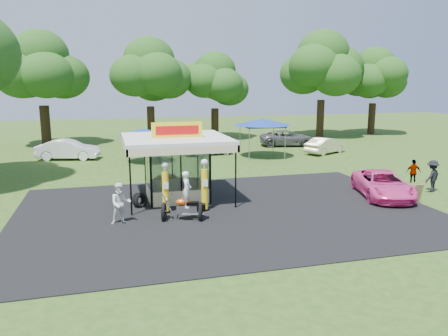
{
  "coord_description": "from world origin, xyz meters",
  "views": [
    {
      "loc": [
        -5.52,
        -17.72,
        6.19
      ],
      "look_at": [
        0.37,
        4.0,
        1.76
      ],
      "focal_mm": 35.0,
      "sensor_mm": 36.0,
      "label": 1
    }
  ],
  "objects_px": {
    "gas_pump_right": "(205,186)",
    "tent_west": "(143,132)",
    "spectator_east_b": "(413,172)",
    "bg_car_d": "(288,138)",
    "bg_car_e": "(325,146)",
    "tent_east": "(262,122)",
    "kiosk_car": "(171,181)",
    "gas_station_kiosk": "(176,166)",
    "motorcycle": "(185,201)",
    "gas_pump_left": "(165,189)",
    "pink_sedan": "(383,184)",
    "spectator_east_a": "(432,176)",
    "spectator_west": "(121,203)",
    "a_frame_sign": "(415,193)",
    "bg_car_a": "(68,150)",
    "bg_car_c": "(208,146)"
  },
  "relations": [
    {
      "from": "gas_pump_right",
      "to": "spectator_east_b",
      "type": "relative_size",
      "value": 1.64
    },
    {
      "from": "bg_car_d",
      "to": "bg_car_e",
      "type": "xyz_separation_m",
      "value": [
        1.31,
        -5.26,
        -0.05
      ]
    },
    {
      "from": "kiosk_car",
      "to": "bg_car_a",
      "type": "xyz_separation_m",
      "value": [
        -6.58,
        12.23,
        0.33
      ]
    },
    {
      "from": "gas_pump_right",
      "to": "bg_car_e",
      "type": "relative_size",
      "value": 0.6
    },
    {
      "from": "spectator_west",
      "to": "bg_car_a",
      "type": "xyz_separation_m",
      "value": [
        -3.52,
        18.02,
        -0.12
      ]
    },
    {
      "from": "gas_station_kiosk",
      "to": "gas_pump_left",
      "type": "relative_size",
      "value": 2.14
    },
    {
      "from": "kiosk_car",
      "to": "spectator_east_b",
      "type": "relative_size",
      "value": 1.79
    },
    {
      "from": "spectator_east_b",
      "to": "motorcycle",
      "type": "bearing_deg",
      "value": 26.99
    },
    {
      "from": "gas_pump_left",
      "to": "bg_car_e",
      "type": "xyz_separation_m",
      "value": [
        16.0,
        14.14,
        -0.5
      ]
    },
    {
      "from": "kiosk_car",
      "to": "bg_car_c",
      "type": "height_order",
      "value": "bg_car_c"
    },
    {
      "from": "a_frame_sign",
      "to": "spectator_west",
      "type": "xyz_separation_m",
      "value": [
        -14.84,
        0.59,
        0.4
      ]
    },
    {
      "from": "a_frame_sign",
      "to": "bg_car_e",
      "type": "height_order",
      "value": "bg_car_e"
    },
    {
      "from": "gas_station_kiosk",
      "to": "gas_pump_right",
      "type": "relative_size",
      "value": 2.09
    },
    {
      "from": "bg_car_d",
      "to": "tent_west",
      "type": "distance_m",
      "value": 15.61
    },
    {
      "from": "motorcycle",
      "to": "pink_sedan",
      "type": "xyz_separation_m",
      "value": [
        11.14,
        1.22,
        -0.21
      ]
    },
    {
      "from": "bg_car_d",
      "to": "tent_east",
      "type": "relative_size",
      "value": 1.18
    },
    {
      "from": "a_frame_sign",
      "to": "tent_east",
      "type": "relative_size",
      "value": 0.23
    },
    {
      "from": "tent_east",
      "to": "kiosk_car",
      "type": "bearing_deg",
      "value": -134.33
    },
    {
      "from": "gas_station_kiosk",
      "to": "motorcycle",
      "type": "height_order",
      "value": "gas_station_kiosk"
    },
    {
      "from": "spectator_west",
      "to": "tent_east",
      "type": "distance_m",
      "value": 19.41
    },
    {
      "from": "gas_station_kiosk",
      "to": "bg_car_a",
      "type": "height_order",
      "value": "gas_station_kiosk"
    },
    {
      "from": "gas_pump_right",
      "to": "kiosk_car",
      "type": "xyz_separation_m",
      "value": [
        -0.96,
        4.78,
        -0.76
      ]
    },
    {
      "from": "gas_pump_right",
      "to": "bg_car_d",
      "type": "height_order",
      "value": "gas_pump_right"
    },
    {
      "from": "motorcycle",
      "to": "bg_car_d",
      "type": "bearing_deg",
      "value": 70.11
    },
    {
      "from": "bg_car_a",
      "to": "tent_east",
      "type": "xyz_separation_m",
      "value": [
        15.62,
        -2.98,
        2.12
      ]
    },
    {
      "from": "motorcycle",
      "to": "bg_car_d",
      "type": "relative_size",
      "value": 0.43
    },
    {
      "from": "gas_pump_left",
      "to": "spectator_east_b",
      "type": "relative_size",
      "value": 1.6
    },
    {
      "from": "bg_car_e",
      "to": "spectator_west",
      "type": "bearing_deg",
      "value": 102.55
    },
    {
      "from": "spectator_east_b",
      "to": "bg_car_d",
      "type": "bearing_deg",
      "value": -73.17
    },
    {
      "from": "gas_pump_left",
      "to": "spectator_east_a",
      "type": "bearing_deg",
      "value": 0.53
    },
    {
      "from": "motorcycle",
      "to": "spectator_east_b",
      "type": "relative_size",
      "value": 1.51
    },
    {
      "from": "kiosk_car",
      "to": "bg_car_d",
      "type": "bearing_deg",
      "value": -43.06
    },
    {
      "from": "pink_sedan",
      "to": "tent_west",
      "type": "distance_m",
      "value": 18.35
    },
    {
      "from": "gas_pump_right",
      "to": "spectator_east_a",
      "type": "relative_size",
      "value": 1.41
    },
    {
      "from": "gas_station_kiosk",
      "to": "kiosk_car",
      "type": "relative_size",
      "value": 1.92
    },
    {
      "from": "gas_pump_right",
      "to": "tent_west",
      "type": "relative_size",
      "value": 0.68
    },
    {
      "from": "gas_pump_left",
      "to": "motorcycle",
      "type": "distance_m",
      "value": 1.58
    },
    {
      "from": "spectator_east_a",
      "to": "bg_car_c",
      "type": "bearing_deg",
      "value": -82.64
    },
    {
      "from": "bg_car_d",
      "to": "a_frame_sign",
      "type": "bearing_deg",
      "value": -173.48
    },
    {
      "from": "kiosk_car",
      "to": "spectator_east_a",
      "type": "bearing_deg",
      "value": -107.45
    },
    {
      "from": "gas_pump_right",
      "to": "a_frame_sign",
      "type": "bearing_deg",
      "value": -8.41
    },
    {
      "from": "gas_pump_left",
      "to": "kiosk_car",
      "type": "xyz_separation_m",
      "value": [
        0.92,
        4.66,
        -0.73
      ]
    },
    {
      "from": "kiosk_car",
      "to": "spectator_west",
      "type": "distance_m",
      "value": 6.57
    },
    {
      "from": "tent_west",
      "to": "a_frame_sign",
      "type": "bearing_deg",
      "value": -51.3
    },
    {
      "from": "spectator_east_b",
      "to": "gas_station_kiosk",
      "type": "bearing_deg",
      "value": 12.26
    },
    {
      "from": "motorcycle",
      "to": "tent_east",
      "type": "bearing_deg",
      "value": 72.88
    },
    {
      "from": "gas_station_kiosk",
      "to": "tent_west",
      "type": "bearing_deg",
      "value": 93.75
    },
    {
      "from": "spectator_east_b",
      "to": "tent_west",
      "type": "height_order",
      "value": "tent_west"
    },
    {
      "from": "bg_car_a",
      "to": "tent_west",
      "type": "bearing_deg",
      "value": -104.43
    },
    {
      "from": "gas_station_kiosk",
      "to": "bg_car_d",
      "type": "relative_size",
      "value": 0.98
    }
  ]
}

